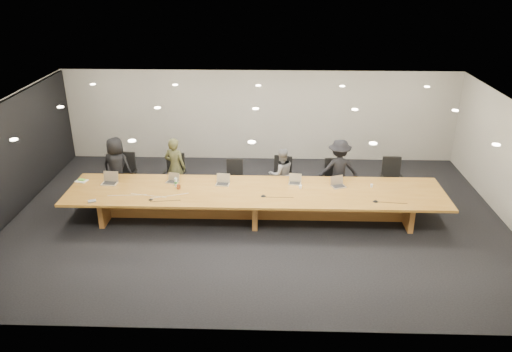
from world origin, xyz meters
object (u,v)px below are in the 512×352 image
Objects in this scene: chair_mid_left at (234,179)px; person_a at (117,167)px; av_box at (92,201)px; person_b at (175,167)px; chair_far_right at (392,179)px; laptop_b at (172,178)px; mic_left at (151,199)px; chair_mid_right at (281,178)px; laptop_c at (222,180)px; chair_right at (334,179)px; person_c at (281,174)px; person_d at (339,169)px; laptop_a at (109,178)px; laptop_e at (339,182)px; mic_right at (376,201)px; water_bottle at (176,182)px; laptop_d at (295,179)px; conference_table at (256,199)px; chair_far_left at (125,174)px; amber_mug at (179,187)px; paper_cup_near at (300,187)px; mic_center at (263,196)px; chair_left at (174,176)px.

person_a reaches higher than chair_mid_left.
person_b is at bearing 28.16° from av_box.
chair_far_right is 5.65m from laptop_b.
av_box is 1.33m from mic_left.
chair_mid_right is 3.46× the size of laptop_c.
chair_right is 0.66× the size of person_b.
person_d is (1.49, 0.10, 0.11)m from person_c.
chair_right is 2.91× the size of laptop_a.
laptop_e is 1.08m from mic_right.
chair_mid_right reaches higher than water_bottle.
water_bottle is at bearing -169.29° from chair_far_right.
laptop_d is at bearing 152.88° from mic_right.
laptop_c is (-0.82, 0.32, 0.36)m from conference_table.
chair_far_right is at bearing 16.43° from mic_left.
chair_right is 4.18m from laptop_b.
chair_far_left is 5.65m from person_d.
mic_right is (2.13, -1.67, 0.20)m from chair_mid_right.
av_box is (-4.34, -1.86, 0.07)m from person_c.
mic_left is (-1.57, -0.89, -0.12)m from laptop_c.
chair_mid_right reaches higher than amber_mug.
av_box is at bearing -157.95° from amber_mug.
laptop_e is (2.01, 0.28, 0.36)m from conference_table.
laptop_b is 0.88× the size of laptop_c.
chair_mid_left reaches higher than water_bottle.
chair_far_left is 1.00× the size of chair_far_right.
av_box and mic_left have the same top height.
amber_mug is at bearing 48.75° from mic_left.
water_bottle reaches higher than amber_mug.
person_c is 7.93× the size of av_box.
laptop_d is (1.77, 0.11, -0.01)m from laptop_c.
conference_table is at bearing -148.52° from laptop_d.
mic_left is at bearing -166.58° from conference_table.
chair_mid_left is 0.73× the size of person_c.
paper_cup_near is (3.23, -1.09, -0.02)m from person_b.
laptop_c is 3.07m from av_box.
laptop_c is at bearing 5.18° from laptop_a.
laptop_a is at bearing -152.97° from chair_mid_right.
person_b reaches higher than water_bottle.
paper_cup_near is 0.78× the size of mic_left.
person_b is at bearing 179.58° from chair_mid_left.
person_d is 4.16m from amber_mug.
person_a is 12.56× the size of mic_right.
laptop_c is at bearing 7.37° from water_bottle.
av_box is at bearing 15.37° from person_d.
laptop_d is (4.47, -0.87, 0.30)m from chair_far_left.
person_b reaches higher than paper_cup_near.
person_c is 2.75m from water_bottle.
person_d is at bearing 165.50° from person_c.
mic_center is at bearing -17.41° from av_box.
chair_left reaches higher than chair_right.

